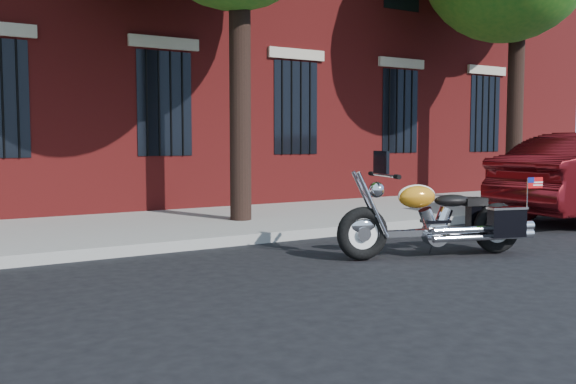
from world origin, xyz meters
TOP-DOWN VIEW (x-y plane):
  - ground at (0.00, 0.00)m, footprint 120.00×120.00m
  - curb at (0.00, 1.38)m, footprint 40.00×0.16m
  - sidewalk at (0.00, 3.26)m, footprint 40.00×3.60m
  - motorcycle at (1.44, -0.83)m, footprint 2.52×1.27m

SIDE VIEW (x-z plane):
  - ground at x=0.00m, z-range 0.00..0.00m
  - curb at x=0.00m, z-range 0.00..0.15m
  - sidewalk at x=0.00m, z-range 0.00..0.15m
  - motorcycle at x=1.44m, z-range -0.22..1.14m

